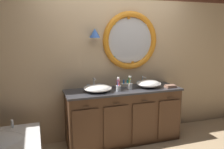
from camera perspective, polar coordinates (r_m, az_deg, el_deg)
ground_plane at (r=3.66m, az=3.69°, el=-17.95°), size 14.00×14.00×0.00m
back_wall_assembly at (r=3.80m, az=0.79°, el=4.18°), size 6.40×0.26×2.60m
vanity_counter at (r=3.73m, az=2.84°, el=-10.08°), size 1.83×0.59×0.86m
sink_basin_left at (r=3.43m, az=-3.60°, el=-3.45°), size 0.43×0.43×0.11m
sink_basin_right at (r=3.74m, az=9.17°, el=-2.29°), size 0.40×0.40×0.12m
faucet_set_left at (r=3.64m, az=-4.52°, el=-2.46°), size 0.23×0.13×0.17m
faucet_set_right at (r=3.93m, az=7.68°, el=-1.65°), size 0.20×0.14×0.15m
toothbrush_holder_left at (r=3.47m, az=1.64°, el=-3.27°), size 0.08×0.08×0.22m
toothbrush_holder_right at (r=3.60m, az=4.44°, el=-2.81°), size 0.10×0.10×0.21m
soap_dispenser at (r=3.63m, az=1.56°, el=-2.27°), size 0.06×0.07×0.18m
folded_hand_towel at (r=3.81m, az=14.41°, el=-2.88°), size 0.18×0.11×0.04m
toiletry_basket at (r=3.80m, az=3.40°, el=-2.50°), size 0.15×0.10×0.11m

